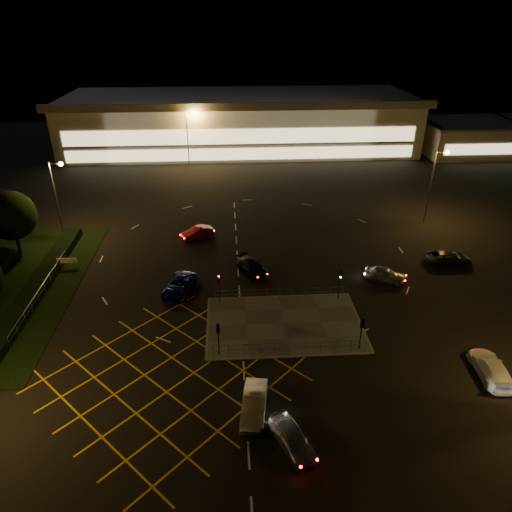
{
  "coord_description": "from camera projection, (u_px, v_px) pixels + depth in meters",
  "views": [
    {
      "loc": [
        -2.8,
        -36.17,
        25.67
      ],
      "look_at": [
        -0.0,
        7.87,
        2.0
      ],
      "focal_mm": 32.0,
      "sensor_mm": 36.0,
      "label": 1
    }
  ],
  "objects": [
    {
      "name": "ground",
      "position": [
        261.0,
        312.0,
        44.1
      ],
      "size": [
        180.0,
        180.0,
        0.0
      ],
      "primitive_type": "plane",
      "color": "black",
      "rests_on": "ground"
    },
    {
      "name": "pedestrian_island",
      "position": [
        284.0,
        324.0,
        42.43
      ],
      "size": [
        14.0,
        9.0,
        0.12
      ],
      "primitive_type": "cube",
      "color": "#4C4944",
      "rests_on": "ground"
    },
    {
      "name": "hedge",
      "position": [
        39.0,
        283.0,
        47.86
      ],
      "size": [
        2.0,
        26.0,
        1.0
      ],
      "primitive_type": "cube",
      "color": "black",
      "rests_on": "ground"
    },
    {
      "name": "supermarket",
      "position": [
        240.0,
        121.0,
        96.07
      ],
      "size": [
        72.0,
        26.5,
        10.5
      ],
      "color": "beige",
      "rests_on": "ground"
    },
    {
      "name": "retail_unit_a",
      "position": [
        467.0,
        137.0,
        92.61
      ],
      "size": [
        18.8,
        14.8,
        6.35
      ],
      "color": "beige",
      "rests_on": "ground"
    },
    {
      "name": "streetlight_nw",
      "position": [
        58.0,
        190.0,
        55.51
      ],
      "size": [
        1.78,
        0.56,
        10.03
      ],
      "color": "slate",
      "rests_on": "ground"
    },
    {
      "name": "streetlight_ne",
      "position": [
        435.0,
        176.0,
        59.95
      ],
      "size": [
        1.78,
        0.56,
        10.03
      ],
      "color": "slate",
      "rests_on": "ground"
    },
    {
      "name": "streetlight_far_left",
      "position": [
        189.0,
        131.0,
        82.68
      ],
      "size": [
        1.78,
        0.56,
        10.03
      ],
      "color": "slate",
      "rests_on": "ground"
    },
    {
      "name": "streetlight_far_right",
      "position": [
        402.0,
        126.0,
        86.67
      ],
      "size": [
        1.78,
        0.56,
        10.03
      ],
      "color": "slate",
      "rests_on": "ground"
    },
    {
      "name": "signal_sw",
      "position": [
        218.0,
        333.0,
        37.49
      ],
      "size": [
        0.28,
        0.3,
        3.15
      ],
      "rotation": [
        0.0,
        0.0,
        3.14
      ],
      "color": "black",
      "rests_on": "pedestrian_island"
    },
    {
      "name": "signal_se",
      "position": [
        362.0,
        327.0,
        38.16
      ],
      "size": [
        0.28,
        0.3,
        3.15
      ],
      "rotation": [
        0.0,
        0.0,
        3.14
      ],
      "color": "black",
      "rests_on": "pedestrian_island"
    },
    {
      "name": "signal_nw",
      "position": [
        219.0,
        282.0,
        44.51
      ],
      "size": [
        0.28,
        0.3,
        3.15
      ],
      "color": "black",
      "rests_on": "pedestrian_island"
    },
    {
      "name": "signal_ne",
      "position": [
        340.0,
        278.0,
        45.18
      ],
      "size": [
        0.28,
        0.3,
        3.15
      ],
      "color": "black",
      "rests_on": "pedestrian_island"
    },
    {
      "name": "tree_c",
      "position": [
        10.0,
        216.0,
        52.51
      ],
      "size": [
        5.76,
        5.76,
        7.84
      ],
      "color": "black",
      "rests_on": "ground"
    },
    {
      "name": "car_near_silver",
      "position": [
        293.0,
        438.0,
        30.22
      ],
      "size": [
        3.28,
        4.75,
        1.5
      ],
      "primitive_type": "imported",
      "rotation": [
        0.0,
        0.0,
        0.38
      ],
      "color": "#A7A9AE",
      "rests_on": "ground"
    },
    {
      "name": "car_queue_white",
      "position": [
        254.0,
        404.0,
        32.82
      ],
      "size": [
        2.32,
        4.88,
        1.55
      ],
      "primitive_type": "imported",
      "rotation": [
        0.0,
        0.0,
        6.13
      ],
      "color": "silver",
      "rests_on": "ground"
    },
    {
      "name": "car_left_blue",
      "position": [
        179.0,
        286.0,
        46.98
      ],
      "size": [
        3.73,
        5.83,
        1.5
      ],
      "primitive_type": "imported",
      "rotation": [
        0.0,
        0.0,
        6.04
      ],
      "color": "#0D1453",
      "rests_on": "ground"
    },
    {
      "name": "car_far_dkgrey",
      "position": [
        252.0,
        267.0,
        50.47
      ],
      "size": [
        4.05,
        5.22,
        1.41
      ],
      "primitive_type": "imported",
      "rotation": [
        0.0,
        0.0,
        0.5
      ],
      "color": "black",
      "rests_on": "ground"
    },
    {
      "name": "car_right_silver",
      "position": [
        385.0,
        274.0,
        49.11
      ],
      "size": [
        4.65,
        3.38,
        1.47
      ],
      "primitive_type": "imported",
      "rotation": [
        0.0,
        0.0,
        1.14
      ],
      "color": "#ABADB3",
      "rests_on": "ground"
    },
    {
      "name": "car_circ_red",
      "position": [
        197.0,
        233.0,
        58.4
      ],
      "size": [
        4.47,
        3.4,
        1.41
      ],
      "primitive_type": "imported",
      "rotation": [
        0.0,
        0.0,
        5.22
      ],
      "color": "maroon",
      "rests_on": "ground"
    },
    {
      "name": "car_east_grey",
      "position": [
        448.0,
        258.0,
        52.36
      ],
      "size": [
        5.41,
        2.8,
        1.46
      ],
      "primitive_type": "imported",
      "rotation": [
        0.0,
        0.0,
        1.5
      ],
      "color": "black",
      "rests_on": "ground"
    },
    {
      "name": "car_approach_white",
      "position": [
        491.0,
        368.0,
        36.13
      ],
      "size": [
        2.53,
        5.35,
        1.51
      ],
      "primitive_type": "imported",
      "rotation": [
        0.0,
        0.0,
        3.06
      ],
      "color": "silver",
      "rests_on": "ground"
    }
  ]
}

